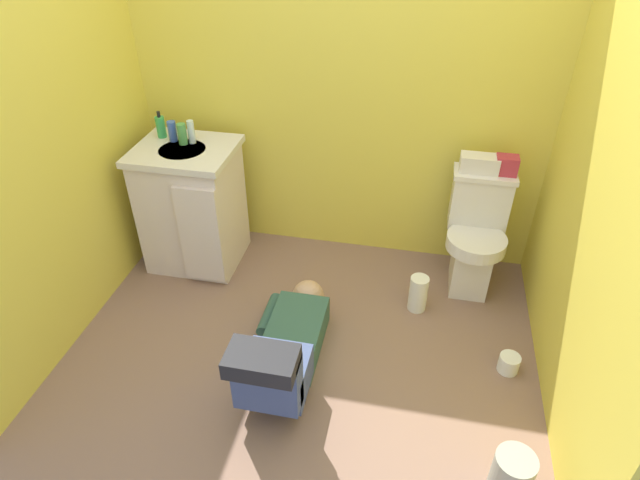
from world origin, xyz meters
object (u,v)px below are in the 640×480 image
(paper_towel_roll, at_px, (418,293))
(bottle_blue, at_px, (172,131))
(toilet, at_px, (475,235))
(toiletry_bag, at_px, (507,165))
(toilet_paper_roll, at_px, (509,363))
(bottle_green, at_px, (182,134))
(bottle_clear, at_px, (191,132))
(vanity_cabinet, at_px, (193,206))
(tissue_box, at_px, (479,163))
(soap_dispenser, at_px, (161,127))
(person_plumber, at_px, (285,348))
(trash_can, at_px, (511,477))
(faucet, at_px, (191,131))

(paper_towel_roll, bearing_deg, bottle_blue, 169.27)
(toilet, xyz_separation_m, toiletry_bag, (0.10, 0.09, 0.44))
(toiletry_bag, relative_size, toilet_paper_roll, 1.13)
(bottle_green, bearing_deg, bottle_clear, 27.87)
(vanity_cabinet, height_order, tissue_box, tissue_box)
(soap_dispenser, xyz_separation_m, bottle_green, (0.17, -0.07, -0.00))
(person_plumber, distance_m, bottle_blue, 1.50)
(tissue_box, height_order, paper_towel_roll, tissue_box)
(toilet, distance_m, tissue_box, 0.44)
(toiletry_bag, height_order, bottle_clear, bottle_clear)
(vanity_cabinet, height_order, toiletry_bag, toiletry_bag)
(person_plumber, bearing_deg, paper_towel_roll, 44.70)
(trash_can, bearing_deg, toiletry_bag, 91.53)
(toilet, distance_m, trash_can, 1.45)
(person_plumber, xyz_separation_m, toilet_paper_roll, (1.15, 0.25, -0.13))
(faucet, relative_size, person_plumber, 0.09)
(soap_dispenser, height_order, paper_towel_roll, soap_dispenser)
(bottle_blue, bearing_deg, person_plumber, -45.42)
(vanity_cabinet, bearing_deg, tissue_box, 6.56)
(vanity_cabinet, height_order, soap_dispenser, soap_dispenser)
(faucet, bearing_deg, paper_towel_roll, -13.56)
(soap_dispenser, bearing_deg, paper_towel_roll, -11.40)
(vanity_cabinet, relative_size, bottle_green, 6.43)
(bottle_clear, distance_m, trash_can, 2.48)
(bottle_green, bearing_deg, toiletry_bag, 4.19)
(faucet, xyz_separation_m, tissue_box, (1.74, 0.05, -0.07))
(paper_towel_roll, xyz_separation_m, toilet_paper_roll, (0.51, -0.39, -0.07))
(faucet, relative_size, bottle_blue, 0.80)
(toilet, relative_size, toiletry_bag, 6.05)
(faucet, relative_size, toilet_paper_roll, 0.91)
(soap_dispenser, height_order, trash_can, soap_dispenser)
(faucet, bearing_deg, tissue_box, 1.75)
(faucet, distance_m, bottle_clear, 0.07)
(trash_can, bearing_deg, toilet_paper_roll, 85.19)
(faucet, bearing_deg, vanity_cabinet, -88.69)
(faucet, height_order, paper_towel_roll, faucet)
(bottle_clear, height_order, paper_towel_roll, bottle_clear)
(toilet_paper_roll, bearing_deg, bottle_green, 161.75)
(tissue_box, bearing_deg, toilet, -63.57)
(vanity_cabinet, bearing_deg, trash_can, -34.37)
(person_plumber, xyz_separation_m, soap_dispenser, (-1.02, 0.98, 0.71))
(faucet, distance_m, person_plumber, 1.47)
(soap_dispenser, distance_m, bottle_green, 0.18)
(faucet, xyz_separation_m, trash_can, (1.93, -1.46, -0.74))
(bottle_blue, relative_size, paper_towel_roll, 0.54)
(tissue_box, distance_m, toiletry_bag, 0.15)
(tissue_box, distance_m, bottle_clear, 1.71)
(faucet, distance_m, toilet_paper_roll, 2.28)
(bottle_green, height_order, trash_can, bottle_green)
(toilet, relative_size, trash_can, 2.97)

